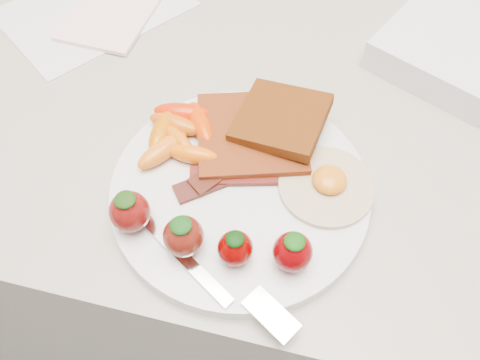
# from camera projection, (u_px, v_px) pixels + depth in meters

# --- Properties ---
(counter) EXTENTS (2.00, 0.60, 0.90)m
(counter) POSITION_uv_depth(u_px,v_px,m) (268.00, 252.00, 0.95)
(counter) COLOR gray
(counter) RESTS_ON ground
(plate) EXTENTS (0.27, 0.27, 0.02)m
(plate) POSITION_uv_depth(u_px,v_px,m) (240.00, 190.00, 0.49)
(plate) COLOR white
(plate) RESTS_ON counter
(toast_lower) EXTENTS (0.15, 0.15, 0.01)m
(toast_lower) POSITION_uv_depth(u_px,v_px,m) (251.00, 134.00, 0.51)
(toast_lower) COLOR #4B1907
(toast_lower) RESTS_ON plate
(toast_upper) EXTENTS (0.11, 0.10, 0.02)m
(toast_upper) POSITION_uv_depth(u_px,v_px,m) (281.00, 118.00, 0.51)
(toast_upper) COLOR #501B06
(toast_upper) RESTS_ON toast_lower
(fried_egg) EXTENTS (0.13, 0.13, 0.02)m
(fried_egg) POSITION_uv_depth(u_px,v_px,m) (327.00, 184.00, 0.48)
(fried_egg) COLOR beige
(fried_egg) RESTS_ON plate
(bacon_strips) EXTENTS (0.11, 0.10, 0.01)m
(bacon_strips) POSITION_uv_depth(u_px,v_px,m) (226.00, 173.00, 0.49)
(bacon_strips) COLOR black
(bacon_strips) RESTS_ON plate
(baby_carrots) EXTENTS (0.09, 0.11, 0.02)m
(baby_carrots) POSITION_uv_depth(u_px,v_px,m) (179.00, 132.00, 0.51)
(baby_carrots) COLOR #C35309
(baby_carrots) RESTS_ON plate
(strawberries) EXTENTS (0.20, 0.05, 0.05)m
(strawberries) POSITION_uv_depth(u_px,v_px,m) (202.00, 234.00, 0.43)
(strawberries) COLOR #610C0B
(strawberries) RESTS_ON plate
(fork) EXTENTS (0.17, 0.09, 0.00)m
(fork) POSITION_uv_depth(u_px,v_px,m) (222.00, 283.00, 0.42)
(fork) COLOR silver
(fork) RESTS_ON plate
(paper_sheet) EXTENTS (0.29, 0.31, 0.00)m
(paper_sheet) POSITION_uv_depth(u_px,v_px,m) (95.00, 8.00, 0.67)
(paper_sheet) COLOR silver
(paper_sheet) RESTS_ON counter
(notepad) EXTENTS (0.12, 0.16, 0.01)m
(notepad) POSITION_uv_depth(u_px,v_px,m) (114.00, 11.00, 0.66)
(notepad) COLOR #FFD1D2
(notepad) RESTS_ON paper_sheet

